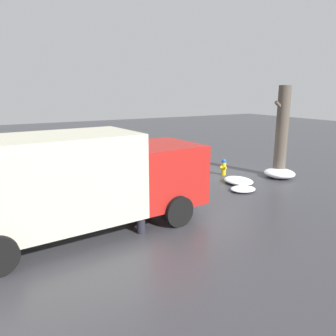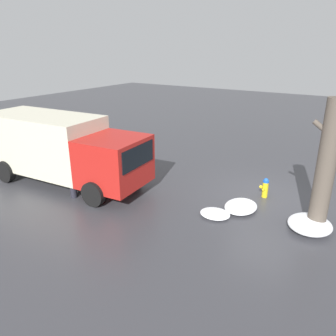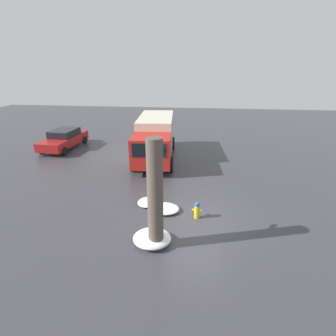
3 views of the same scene
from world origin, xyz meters
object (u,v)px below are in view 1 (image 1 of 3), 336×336
at_px(fire_hydrant, 224,167).
at_px(tree_trunk, 282,132).
at_px(pedestrian, 140,202).
at_px(delivery_truck, 75,180).

xyz_separation_m(fire_hydrant, tree_trunk, (-2.02, 1.43, 1.64)).
height_order(fire_hydrant, pedestrian, pedestrian).
xyz_separation_m(tree_trunk, delivery_truck, (9.51, 1.54, -0.53)).
xyz_separation_m(delivery_truck, pedestrian, (-1.48, 0.86, -0.62)).
bearing_deg(tree_trunk, delivery_truck, 9.22).
bearing_deg(fire_hydrant, pedestrian, 37.81).
bearing_deg(tree_trunk, fire_hydrant, -35.34).
bearing_deg(pedestrian, tree_trunk, 154.24).
xyz_separation_m(tree_trunk, pedestrian, (8.03, 2.40, -1.15)).
height_order(tree_trunk, pedestrian, tree_trunk).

